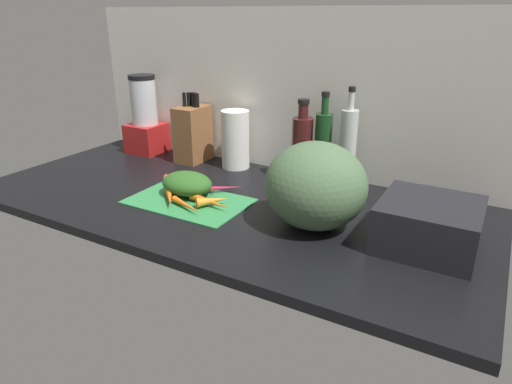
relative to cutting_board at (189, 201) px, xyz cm
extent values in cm
cube|color=black|center=(8.46, 8.45, -1.90)|extent=(170.00, 80.00, 3.00)
cube|color=silver|center=(8.46, 46.95, 29.60)|extent=(170.00, 3.00, 60.00)
cube|color=#338C4C|center=(0.00, 0.00, 0.00)|extent=(38.80, 24.82, 0.80)
cone|color=orange|center=(9.08, -0.61, 1.67)|extent=(16.52, 4.79, 2.53)
cone|color=orange|center=(9.51, 0.09, 1.95)|extent=(8.99, 9.90, 3.11)
cone|color=#B2264C|center=(4.85, 11.07, 1.57)|extent=(14.25, 12.07, 2.35)
cone|color=orange|center=(-2.55, 6.81, 2.09)|extent=(10.83, 4.76, 3.37)
cone|color=orange|center=(-5.54, -2.95, 2.20)|extent=(13.99, 15.09, 3.60)
cone|color=red|center=(-12.08, 10.21, 1.82)|extent=(11.39, 4.63, 2.85)
cone|color=orange|center=(4.03, -6.13, 1.43)|extent=(14.66, 6.86, 2.07)
cone|color=red|center=(-0.01, 9.56, 1.49)|extent=(12.86, 6.21, 2.19)
ellipsoid|color=#2D6023|center=(-3.28, 3.77, 4.19)|extent=(17.93, 13.79, 7.58)
ellipsoid|color=#4C6B47|center=(42.73, 3.68, 12.15)|extent=(29.23, 27.49, 25.10)
cube|color=brown|center=(-25.29, 36.68, 10.92)|extent=(9.99, 14.71, 22.65)
cylinder|color=black|center=(-28.09, 35.90, 25.00)|extent=(1.45, 1.45, 5.50)
cylinder|color=black|center=(-26.69, 37.04, 25.00)|extent=(1.63, 1.63, 5.50)
cylinder|color=black|center=(-25.29, 37.97, 25.00)|extent=(1.74, 1.74, 5.50)
cylinder|color=black|center=(-23.89, 37.31, 25.00)|extent=(2.18, 2.18, 5.50)
cylinder|color=black|center=(-22.49, 36.77, 25.00)|extent=(1.94, 1.94, 5.50)
cube|color=red|center=(-50.93, 36.78, 5.88)|extent=(14.58, 14.58, 12.56)
cylinder|color=silver|center=(-50.93, 36.78, 21.74)|extent=(10.93, 10.93, 19.17)
cylinder|color=black|center=(-50.93, 36.78, 32.22)|extent=(11.15, 11.15, 1.80)
cylinder|color=white|center=(-5.41, 37.95, 11.01)|extent=(10.96, 10.96, 22.82)
cylinder|color=#471919|center=(23.90, 36.20, 11.31)|extent=(7.42, 7.42, 23.43)
cylinder|color=#471919|center=(23.90, 36.20, 25.56)|extent=(3.55, 3.55, 5.06)
cylinder|color=black|center=(23.90, 36.20, 28.89)|extent=(4.08, 4.08, 1.60)
cylinder|color=#19421E|center=(31.24, 37.69, 12.31)|extent=(5.99, 5.99, 25.42)
cylinder|color=#19421E|center=(31.24, 37.69, 28.03)|extent=(2.47, 2.47, 6.01)
cylinder|color=black|center=(31.24, 37.69, 31.83)|extent=(2.84, 2.84, 1.60)
cylinder|color=silver|center=(40.25, 37.83, 13.43)|extent=(5.83, 5.83, 27.66)
cylinder|color=silver|center=(40.25, 37.83, 30.34)|extent=(2.07, 2.07, 6.16)
cylinder|color=black|center=(40.25, 37.83, 34.22)|extent=(2.38, 2.38, 1.60)
cube|color=black|center=(73.43, 7.04, 5.91)|extent=(24.90, 24.82, 12.62)
camera|label=1|loc=(86.48, -107.28, 57.65)|focal=31.54mm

